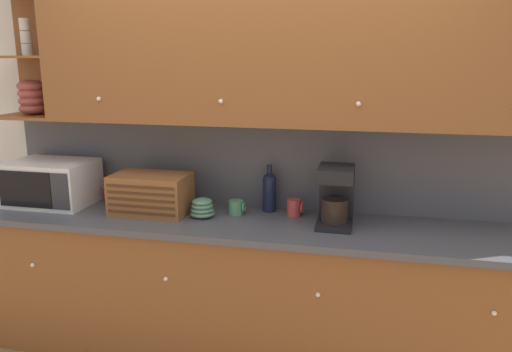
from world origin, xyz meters
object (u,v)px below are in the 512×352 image
object	(u,v)px
storage_canister	(113,193)
bread_box	(151,194)
coffee_maker	(336,195)
bowl_stack_on_counter	(202,208)
wine_bottle	(269,190)
mug	(295,207)
microwave	(52,183)
mug_blue_second	(236,207)

from	to	relation	value
storage_canister	bread_box	size ratio (longest dim) A/B	0.27
bread_box	coffee_maker	distance (m)	1.14
bowl_stack_on_counter	coffee_maker	size ratio (longest dim) A/B	0.43
wine_bottle	mug	bearing A→B (deg)	-20.08
mug	wine_bottle	bearing A→B (deg)	159.92
bread_box	microwave	bearing A→B (deg)	176.47
microwave	mug	xyz separation A→B (m)	(1.62, 0.11, -0.09)
microwave	storage_canister	xyz separation A→B (m)	(0.37, 0.13, -0.08)
storage_canister	wine_bottle	xyz separation A→B (m)	(1.07, 0.04, 0.07)
mug_blue_second	mug	world-z (taller)	mug
mug_blue_second	storage_canister	bearing A→B (deg)	175.10
bread_box	coffee_maker	world-z (taller)	coffee_maker
bowl_stack_on_counter	coffee_maker	distance (m)	0.82
bread_box	mug_blue_second	distance (m)	0.54
bread_box	wine_bottle	world-z (taller)	wine_bottle
bread_box	mug_blue_second	world-z (taller)	bread_box
microwave	bread_box	world-z (taller)	microwave
mug	microwave	bearing A→B (deg)	-176.28
mug_blue_second	coffee_maker	bearing A→B (deg)	-5.84
microwave	mug	size ratio (longest dim) A/B	5.07
mug	mug_blue_second	bearing A→B (deg)	-171.44
microwave	wine_bottle	distance (m)	1.45
wine_bottle	mug	xyz separation A→B (m)	(0.17, -0.06, -0.08)
storage_canister	coffee_maker	size ratio (longest dim) A/B	0.36
bread_box	bowl_stack_on_counter	distance (m)	0.34
mug_blue_second	mug	distance (m)	0.36
storage_canister	wine_bottle	distance (m)	1.08
mug_blue_second	mug	bearing A→B (deg)	8.56
wine_bottle	microwave	bearing A→B (deg)	-173.35
storage_canister	wine_bottle	world-z (taller)	wine_bottle
microwave	bowl_stack_on_counter	size ratio (longest dim) A/B	3.52
microwave	coffee_maker	bearing A→B (deg)	-0.36
wine_bottle	bread_box	bearing A→B (deg)	-163.29
storage_canister	bowl_stack_on_counter	xyz separation A→B (m)	(0.70, -0.17, -0.01)
mug	coffee_maker	distance (m)	0.31
mug_blue_second	mug	xyz separation A→B (m)	(0.36, 0.05, 0.01)
wine_bottle	mug	size ratio (longest dim) A/B	2.85
bowl_stack_on_counter	mug	distance (m)	0.57
bread_box	bowl_stack_on_counter	bearing A→B (deg)	-0.23
wine_bottle	coffee_maker	size ratio (longest dim) A/B	0.85
storage_canister	mug_blue_second	bearing A→B (deg)	-4.90
wine_bottle	mug_blue_second	bearing A→B (deg)	-147.72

